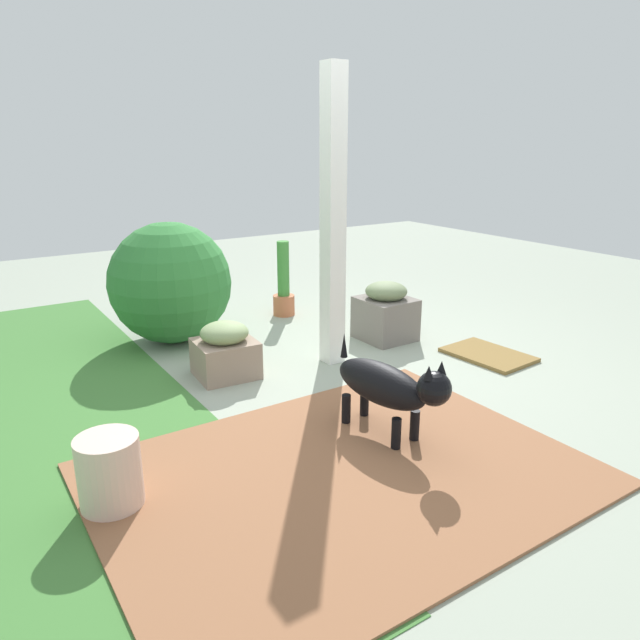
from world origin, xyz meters
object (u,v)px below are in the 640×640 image
Objects in this scene: porch_pillar at (333,222)px; ceramic_urn at (110,473)px; stone_planter_nearest at (385,312)px; round_shrub at (170,283)px; stone_planter_far at (225,351)px; doormat at (488,355)px; dog at (388,386)px; terracotta_pot_tall at (284,289)px.

porch_pillar is 5.99× the size of ceramic_urn.
round_shrub reaches higher than stone_planter_nearest.
doormat is (-0.78, -1.89, -0.18)m from stone_planter_far.
round_shrub is at bearing 2.22° from stone_planter_far.
stone_planter_far is 0.55× the size of dog.
porch_pillar is 1.09m from stone_planter_nearest.
dog is at bearing -164.23° from stone_planter_far.
porch_pillar is at bearing -102.22° from stone_planter_far.
porch_pillar is at bearing 166.23° from terracotta_pot_tall.
porch_pillar is 1.53m from round_shrub.
porch_pillar reaches higher than dog.
round_shrub is at bearing 36.75° from porch_pillar.
terracotta_pot_tall is 2.01× the size of ceramic_urn.
porch_pillar is at bearing 105.28° from stone_planter_nearest.
stone_planter_nearest is 0.91m from doormat.
porch_pillar reaches higher than stone_planter_far.
round_shrub is (0.96, 0.04, 0.31)m from stone_planter_far.
ceramic_urn is 3.03m from doormat.
terracotta_pot_tall is at bearing -16.87° from dog.
round_shrub is 2.64m from doormat.
ceramic_urn is (-1.18, 2.60, -0.06)m from stone_planter_nearest.
stone_planter_nearest reaches higher than stone_planter_far.
porch_pillar is 2.98× the size of terracotta_pot_tall.
stone_planter_nearest reaches higher than doormat.
ceramic_urn is (-0.99, 1.93, -0.89)m from porch_pillar.
dog is (-1.36, 1.11, 0.09)m from stone_planter_nearest.
ceramic_urn is at bearing 117.24° from porch_pillar.
terracotta_pot_tall is at bearing -82.86° from round_shrub.
stone_planter_far is (0.18, 0.81, -0.88)m from porch_pillar.
terracotta_pot_tall reaches higher than dog.
ceramic_urn is at bearing 135.40° from terracotta_pot_tall.
ceramic_urn is at bearing 114.33° from stone_planter_nearest.
round_shrub is at bearing 58.07° from stone_planter_nearest.
porch_pillar is 1.55m from terracotta_pot_tall.
ceramic_urn is 0.56× the size of doormat.
terracotta_pot_tall is (1.28, -0.31, -0.81)m from porch_pillar.
stone_planter_nearest is 1.75m from dog.
stone_planter_far reaches higher than doormat.
terracotta_pot_tall is 3.19m from ceramic_urn.
terracotta_pot_tall is 2.05m from doormat.
ceramic_urn is (-1.17, 1.12, -0.01)m from stone_planter_far.
stone_planter_far reaches higher than ceramic_urn.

